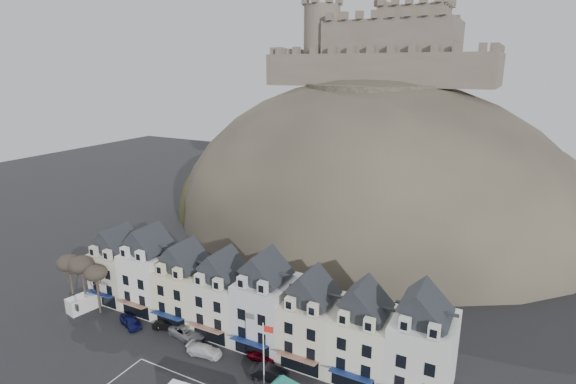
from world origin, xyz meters
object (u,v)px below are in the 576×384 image
Objects in this scene: white_van at (86,302)px; car_charcoal at (269,372)px; car_white at (204,350)px; bus_shelter at (283,382)px; car_maroon at (261,356)px; car_black at (167,325)px; car_silver at (187,332)px; flagpole at (264,353)px; car_navy at (131,321)px.

white_van reaches higher than car_charcoal.
bus_shelter is at bearing -112.16° from car_white.
white_van is 30.66m from car_maroon.
white_van reaches higher than car_white.
car_black is at bearing 65.81° from car_charcoal.
bus_shelter reaches higher than car_silver.
car_maroon is at bearing -79.00° from car_white.
white_van reaches higher than car_silver.
white_van is at bearing 175.04° from flagpole.
car_maroon reaches higher than car_black.
bus_shelter is at bearing -20.04° from flagpole.
car_white is (-10.45, 2.23, -4.41)m from flagpole.
car_white reaches higher than car_maroon.
car_charcoal is at bearing -135.90° from car_maroon.
car_white is (13.65, -0.44, -0.09)m from car_navy.
car_silver is at bearing 164.30° from flagpole.
flagpole is at bearing -146.27° from car_maroon.
car_charcoal is at bearing 144.86° from bus_shelter.
car_maroon is at bearing 14.50° from white_van.
car_silver is 1.47× the size of car_maroon.
bus_shelter is at bearing -126.11° from car_black.
bus_shelter is 1.40× the size of car_navy.
car_maroon is 3.56m from car_charcoal.
flagpole is 4.92m from car_charcoal.
car_black is (5.20, 1.84, -0.14)m from car_navy.
car_navy is 1.18× the size of car_black.
car_silver is (18.82, 1.29, -0.42)m from white_van.
car_silver is (-15.08, 4.24, -4.32)m from flagpole.
car_charcoal is (23.33, -0.44, 0.01)m from car_navy.
white_van is at bearing 92.14° from car_maroon.
car_navy is 20.90m from car_maroon.
white_van is 1.01× the size of car_silver.
car_black is at bearing -49.84° from car_navy.
bus_shelter is 19.02m from car_silver.
flagpole is 11.56m from car_white.
car_navy is at bearing 111.35° from car_silver.
white_van is at bearing 179.89° from bus_shelter.
car_white is at bearing 72.95° from car_charcoal.
flagpole is at bearing -75.60° from car_navy.
car_black is 18.27m from car_charcoal.
car_black is 0.82× the size of car_white.
car_black is 8.75m from car_white.
car_maroon is (30.61, 1.78, -0.55)m from white_van.
car_navy is at bearing 71.88° from car_charcoal.
car_silver is 1.17× the size of car_white.
car_maroon is at bearing -110.94° from car_black.
white_van is 23.48m from car_white.
car_black is 0.70× the size of car_silver.
car_silver is at bearing -59.38° from car_navy.
flagpole is 19.94m from car_black.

